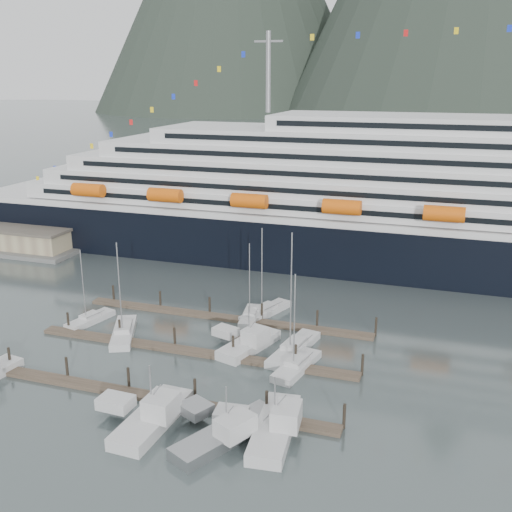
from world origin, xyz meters
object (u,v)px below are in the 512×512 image
(trawler_c, at_px, (226,431))
(trawler_d, at_px, (273,426))
(trawler_e, at_px, (248,343))
(cruise_ship, at_px, (461,211))
(trawler_b, at_px, (151,416))
(sailboat_f, at_px, (251,317))
(sailboat_h, at_px, (297,367))
(sailboat_b, at_px, (124,333))
(sailboat_d, at_px, (294,350))
(sailboat_a, at_px, (90,320))
(sailboat_g, at_px, (266,312))

(trawler_c, height_order, trawler_d, trawler_d)
(trawler_c, xyz_separation_m, trawler_e, (-5.01, 21.76, 0.03))
(cruise_ship, relative_size, trawler_b, 16.70)
(trawler_c, bearing_deg, cruise_ship, 8.22)
(sailboat_f, relative_size, sailboat_h, 0.93)
(sailboat_h, height_order, trawler_d, sailboat_h)
(trawler_c, distance_m, trawler_d, 5.22)
(sailboat_b, distance_m, sailboat_d, 25.94)
(sailboat_a, xyz_separation_m, sailboat_f, (23.72, 9.39, 0.01))
(trawler_d, bearing_deg, sailboat_d, 2.74)
(sailboat_d, height_order, sailboat_f, sailboat_d)
(sailboat_h, distance_m, trawler_c, 18.08)
(trawler_b, bearing_deg, sailboat_g, -1.66)
(sailboat_b, bearing_deg, trawler_c, -153.93)
(sailboat_g, distance_m, trawler_b, 35.07)
(sailboat_h, relative_size, trawler_b, 1.13)
(sailboat_b, height_order, sailboat_d, sailboat_d)
(sailboat_g, xyz_separation_m, sailboat_h, (9.76, -17.14, 0.01))
(sailboat_a, height_order, sailboat_g, sailboat_g)
(sailboat_f, distance_m, sailboat_h, 18.50)
(sailboat_d, height_order, sailboat_h, sailboat_d)
(cruise_ship, xyz_separation_m, sailboat_d, (-21.24, -47.25, -11.57))
(sailboat_a, height_order, sailboat_b, sailboat_b)
(sailboat_h, bearing_deg, sailboat_d, 30.64)
(cruise_ship, relative_size, sailboat_f, 15.80)
(sailboat_g, xyz_separation_m, trawler_b, (-2.40, -34.99, 0.56))
(sailboat_d, height_order, trawler_d, sailboat_d)
(trawler_d, bearing_deg, sailboat_f, 17.36)
(sailboat_d, relative_size, sailboat_g, 1.20)
(trawler_c, distance_m, trawler_e, 22.33)
(sailboat_g, height_order, trawler_d, sailboat_g)
(trawler_b, xyz_separation_m, trawler_d, (13.54, 2.53, -0.04))
(sailboat_b, bearing_deg, trawler_d, -145.73)
(cruise_ship, height_order, sailboat_h, cruise_ship)
(sailboat_a, height_order, sailboat_d, sailboat_d)
(sailboat_f, distance_m, trawler_b, 32.36)
(cruise_ship, distance_m, sailboat_a, 73.06)
(sailboat_f, xyz_separation_m, trawler_e, (3.27, -10.52, 0.50))
(sailboat_b, relative_size, sailboat_g, 1.01)
(sailboat_d, height_order, trawler_b, sailboat_d)
(sailboat_f, bearing_deg, trawler_b, 169.91)
(trawler_e, bearing_deg, sailboat_h, -98.91)
(sailboat_h, relative_size, trawler_d, 1.09)
(sailboat_d, relative_size, trawler_b, 1.46)
(sailboat_a, bearing_deg, trawler_c, -112.28)
(cruise_ship, height_order, sailboat_f, cruise_ship)
(sailboat_b, xyz_separation_m, sailboat_g, (17.77, 14.87, -0.01))
(sailboat_d, distance_m, trawler_d, 20.40)
(cruise_ship, distance_m, sailboat_h, 56.83)
(sailboat_h, xyz_separation_m, trawler_c, (-3.22, -17.78, 0.45))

